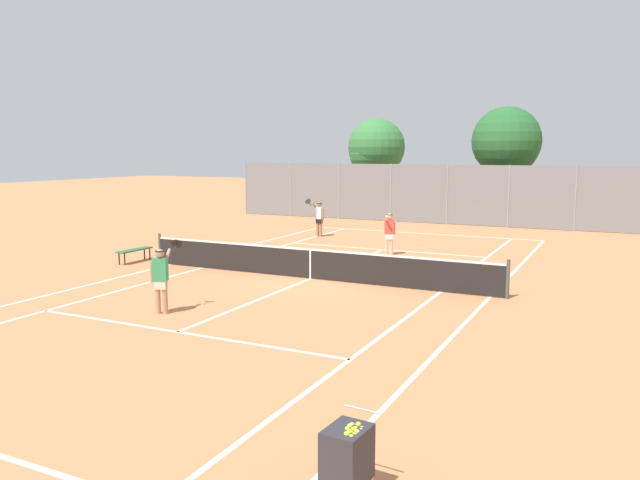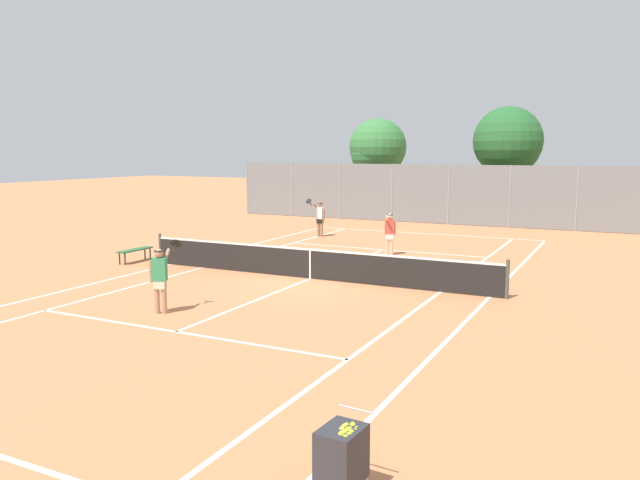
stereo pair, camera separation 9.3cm
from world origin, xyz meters
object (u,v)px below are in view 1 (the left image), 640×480
object	(u,v)px
player_far_right	(389,231)
tree_behind_right	(508,143)
tree_behind_left	(375,149)
loose_tennis_ball_1	(296,252)
courtside_bench	(135,251)
player_far_left	(319,217)
tennis_net	(310,263)
loose_tennis_ball_0	(259,271)
player_near_side	(161,276)
loose_tennis_ball_2	(420,244)
ball_cart	(347,455)

from	to	relation	value
player_far_right	tree_behind_right	bearing A→B (deg)	81.92
tree_behind_left	loose_tennis_ball_1	bearing A→B (deg)	-79.68
loose_tennis_ball_1	courtside_bench	distance (m)	6.09
player_far_left	tennis_net	bearing A→B (deg)	-65.25
loose_tennis_ball_0	tree_behind_right	xyz separation A→B (m)	(4.60, 18.77, 4.32)
courtside_bench	tree_behind_right	bearing A→B (deg)	63.34
loose_tennis_ball_1	tree_behind_left	world-z (taller)	tree_behind_left
loose_tennis_ball_0	tree_behind_left	world-z (taller)	tree_behind_left
player_far_left	player_near_side	bearing A→B (deg)	-79.25
courtside_bench	player_near_side	bearing A→B (deg)	-42.53
loose_tennis_ball_0	loose_tennis_ball_1	distance (m)	4.18
tennis_net	tree_behind_right	xyz separation A→B (m)	(2.61, 18.93, 3.85)
tennis_net	loose_tennis_ball_1	size ratio (longest dim) A/B	181.82
player_far_left	loose_tennis_ball_0	bearing A→B (deg)	-76.62
player_near_side	player_far_right	xyz separation A→B (m)	(2.03, 10.56, -0.02)
player_far_right	loose_tennis_ball_0	bearing A→B (deg)	-117.52
player_far_left	loose_tennis_ball_2	distance (m)	5.04
player_near_side	courtside_bench	size ratio (longest dim) A/B	1.18
player_far_right	loose_tennis_ball_0	size ratio (longest dim) A/B	24.24
loose_tennis_ball_2	tree_behind_right	bearing A→B (deg)	80.86
ball_cart	loose_tennis_ball_1	size ratio (longest dim) A/B	14.58
ball_cart	player_far_left	distance (m)	21.98
loose_tennis_ball_2	tree_behind_left	size ratio (longest dim) A/B	0.01
loose_tennis_ball_1	player_far_right	bearing A→B (deg)	16.11
ball_cart	loose_tennis_ball_0	distance (m)	13.58
tennis_net	loose_tennis_ball_2	world-z (taller)	tennis_net
ball_cart	player_far_right	distance (m)	16.93
player_far_left	tree_behind_right	xyz separation A→B (m)	(6.64, 10.19, 3.43)
tennis_net	player_near_side	size ratio (longest dim) A/B	6.76
player_far_left	tree_behind_right	size ratio (longest dim) A/B	0.28
loose_tennis_ball_2	courtside_bench	xyz separation A→B (m)	(-7.89, -8.54, 0.38)
tree_behind_left	loose_tennis_ball_0	bearing A→B (deg)	-79.51
player_near_side	tree_behind_right	bearing A→B (deg)	80.69
player_far_left	loose_tennis_ball_2	size ratio (longest dim) A/B	26.88
ball_cart	player_near_side	size ratio (longest dim) A/B	0.54
loose_tennis_ball_1	tree_behind_left	bearing A→B (deg)	100.32
player_far_right	player_near_side	bearing A→B (deg)	-100.88
player_near_side	courtside_bench	xyz separation A→B (m)	(-5.61, 5.15, -0.52)
tennis_net	tree_behind_right	size ratio (longest dim) A/B	1.89
player_far_left	ball_cart	bearing A→B (deg)	-62.82
loose_tennis_ball_1	tree_behind_left	xyz separation A→B (m)	(-2.83, 15.57, 3.99)
tree_behind_left	tree_behind_right	xyz separation A→B (m)	(8.24, -0.89, 0.33)
player_far_right	loose_tennis_ball_1	xyz separation A→B (m)	(-3.47, -1.00, -0.88)
tennis_net	courtside_bench	xyz separation A→B (m)	(-6.97, -0.16, -0.10)
loose_tennis_ball_1	tennis_net	bearing A→B (deg)	-56.68
player_far_left	tree_behind_left	xyz separation A→B (m)	(-1.60, 11.09, 3.10)
player_near_side	loose_tennis_ball_1	distance (m)	9.71
courtside_bench	tree_behind_right	xyz separation A→B (m)	(9.59, 19.09, 3.95)
courtside_bench	tree_behind_right	world-z (taller)	tree_behind_right
courtside_bench	tree_behind_left	world-z (taller)	tree_behind_left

